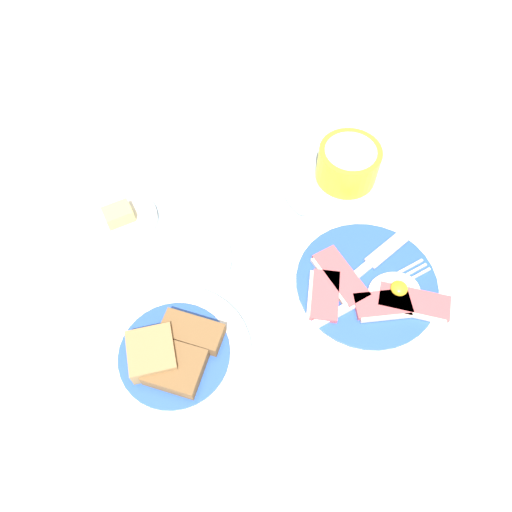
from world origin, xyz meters
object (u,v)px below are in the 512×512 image
teaspoon_by_saucer (287,186)px  teaspoon_near_cup (220,237)px  sugar_cup (348,163)px  butter_dish (121,219)px  bread_plate (174,355)px  breakfast_plate (367,286)px

teaspoon_by_saucer → teaspoon_near_cup: size_ratio=1.00×
sugar_cup → teaspoon_by_saucer: bearing=179.2°
teaspoon_by_saucer → teaspoon_near_cup: same height
butter_dish → teaspoon_near_cup: size_ratio=0.57×
bread_plate → butter_dish: 0.23m
teaspoon_by_saucer → teaspoon_near_cup: (-0.12, -0.07, 0.00)m
breakfast_plate → teaspoon_near_cup: (-0.18, 0.13, -0.00)m
bread_plate → breakfast_plate: bearing=6.3°
breakfast_plate → bread_plate: bread_plate is taller
breakfast_plate → butter_dish: (-0.31, 0.20, -0.00)m
bread_plate → teaspoon_near_cup: size_ratio=1.02×
teaspoon_by_saucer → bread_plate: bearing=-51.7°
breakfast_plate → bread_plate: bearing=-173.7°
butter_dish → bread_plate: bearing=-80.2°
bread_plate → sugar_cup: size_ratio=2.05×
sugar_cup → teaspoon_by_saucer: 0.10m
breakfast_plate → sugar_cup: bearing=77.8°
sugar_cup → butter_dish: (-0.36, 0.00, -0.02)m
bread_plate → sugar_cup: 0.39m
breakfast_plate → butter_dish: 0.37m
bread_plate → teaspoon_near_cup: (0.10, 0.16, -0.01)m
teaspoon_near_cup → bread_plate: bearing=-25.0°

